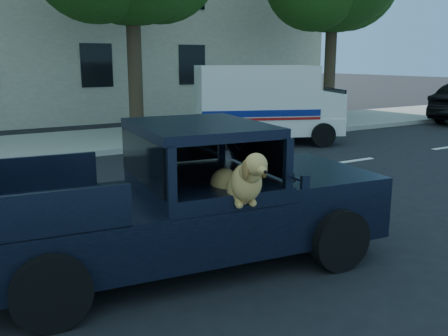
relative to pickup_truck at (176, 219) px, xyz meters
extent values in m
plane|color=black|center=(-1.73, 0.04, -0.58)|extent=(120.00, 120.00, 0.00)
cylinder|color=#332619|center=(3.27, 9.64, 1.62)|extent=(0.44, 0.44, 4.40)
cylinder|color=#332619|center=(11.27, 9.64, 1.62)|extent=(0.44, 0.44, 4.40)
cube|color=beige|center=(1.27, 16.54, 3.92)|extent=(26.00, 6.00, 9.00)
cube|color=black|center=(0.08, 0.01, 0.00)|extent=(4.96, 2.36, 0.61)
cube|color=black|center=(1.77, -0.18, 0.38)|extent=(1.58, 1.98, 0.15)
cube|color=black|center=(0.31, -0.01, 1.08)|extent=(1.62, 1.92, 0.11)
cube|color=black|center=(1.05, -0.10, 0.76)|extent=(0.41, 1.60, 0.52)
cube|color=black|center=(0.44, -0.45, 0.18)|extent=(0.56, 0.56, 0.35)
cube|color=black|center=(0.91, -1.24, 0.60)|extent=(0.10, 0.06, 0.15)
cube|color=silver|center=(6.19, 6.70, -0.04)|extent=(4.51, 3.24, 0.49)
cube|color=silver|center=(5.83, 6.84, 0.94)|extent=(3.78, 2.95, 1.47)
cube|color=silver|center=(7.69, 6.11, 0.55)|extent=(1.48, 2.01, 0.69)
cube|color=navy|center=(5.48, 5.97, 0.40)|extent=(3.10, 1.24, 0.18)
cube|color=#9E0F0F|center=(5.48, 5.97, 0.24)|extent=(3.10, 1.24, 0.07)
camera|label=1|loc=(-2.44, -5.15, 1.87)|focal=40.00mm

